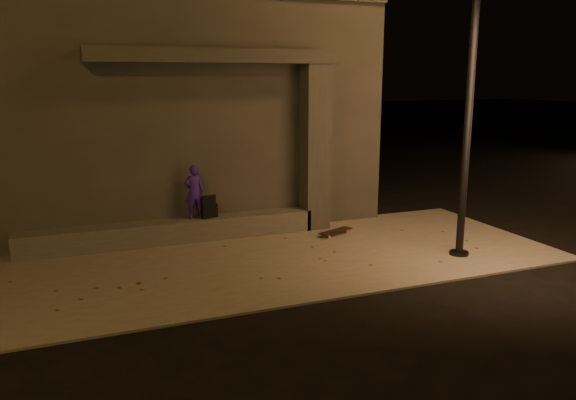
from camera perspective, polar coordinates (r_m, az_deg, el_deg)
name	(u,v)px	position (r m, az deg, el deg)	size (l,w,h in m)	color
ground	(313,299)	(8.88, 2.54, -9.97)	(120.00, 120.00, 0.00)	black
sidewalk	(270,259)	(10.61, -1.89, -6.03)	(11.00, 4.40, 0.04)	slate
building	(168,109)	(14.19, -12.07, 9.07)	(9.00, 5.10, 5.22)	#3A3734
ledge	(172,231)	(11.80, -11.68, -3.12)	(6.00, 0.55, 0.45)	#4D4A46
column	(315,148)	(12.42, 2.73, 5.31)	(0.55, 0.55, 3.60)	#3A3734
canopy	(214,56)	(11.64, -7.51, 14.32)	(5.00, 0.70, 0.28)	#3A3734
skateboarder	(194,192)	(11.71, -9.52, 0.82)	(0.41, 0.27, 1.13)	#38179B
backpack	(208,209)	(11.85, -8.12, -0.96)	(0.39, 0.30, 0.49)	black
skateboard	(335,231)	(12.13, 4.83, -3.19)	(0.89, 0.54, 0.10)	black
street_lamp_0	(475,26)	(10.82, 18.43, 16.44)	(0.36, 0.36, 7.51)	black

